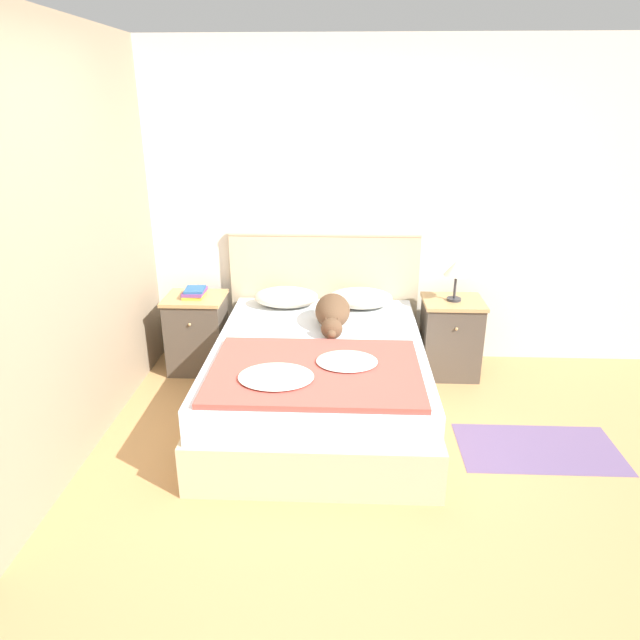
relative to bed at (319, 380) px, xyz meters
name	(u,v)px	position (x,y,z in m)	size (l,w,h in m)	color
ground_plane	(323,516)	(0.07, -1.07, -0.27)	(16.00, 16.00, 0.00)	tan
wall_back	(334,208)	(0.07, 1.06, 1.01)	(9.00, 0.06, 2.55)	silver
wall_side_left	(92,236)	(-1.46, -0.02, 1.01)	(0.06, 3.10, 2.55)	gray
bed	(319,380)	(0.00, 0.00, 0.00)	(1.48, 1.93, 0.54)	#C6B28E
headboard	(324,293)	(0.00, 0.99, 0.31)	(1.56, 0.06, 1.11)	#C6B28E
nightstand_left	(197,333)	(-1.02, 0.69, 0.05)	(0.47, 0.42, 0.63)	#4C4238
nightstand_right	(450,337)	(1.02, 0.69, 0.05)	(0.47, 0.42, 0.63)	#4C4238
pillow_left	(286,297)	(-0.30, 0.75, 0.35)	(0.51, 0.33, 0.15)	beige
pillow_right	(360,298)	(0.30, 0.75, 0.35)	(0.51, 0.33, 0.15)	beige
quilt	(314,371)	(-0.01, -0.46, 0.30)	(1.27, 0.92, 0.06)	#BC4C42
dog	(333,313)	(0.09, 0.34, 0.38)	(0.26, 0.66, 0.22)	brown
book_stack	(194,292)	(-1.02, 0.69, 0.40)	(0.17, 0.23, 0.07)	gold
table_lamp	(457,270)	(1.02, 0.69, 0.61)	(0.19, 0.19, 0.32)	#2D2D33
rug	(538,448)	(1.43, -0.38, -0.26)	(1.01, 0.56, 0.00)	#604C75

